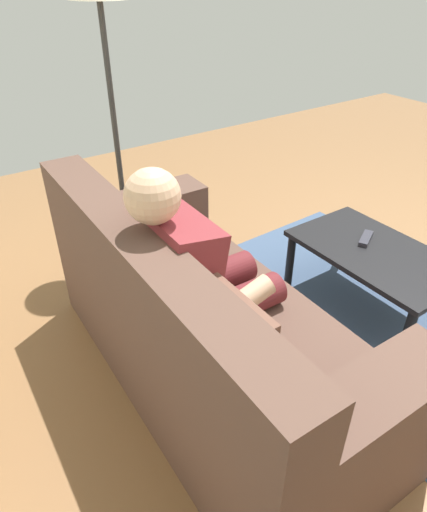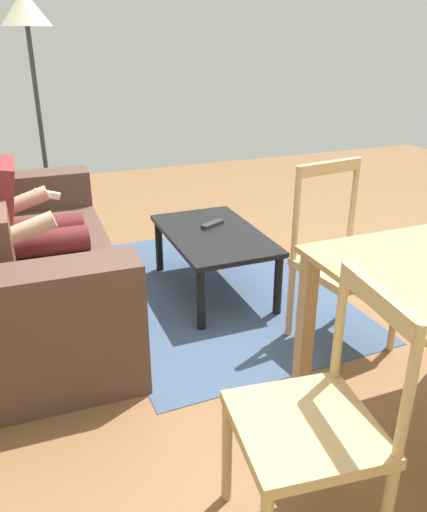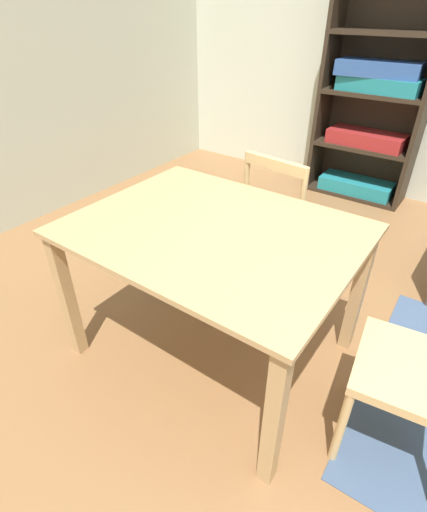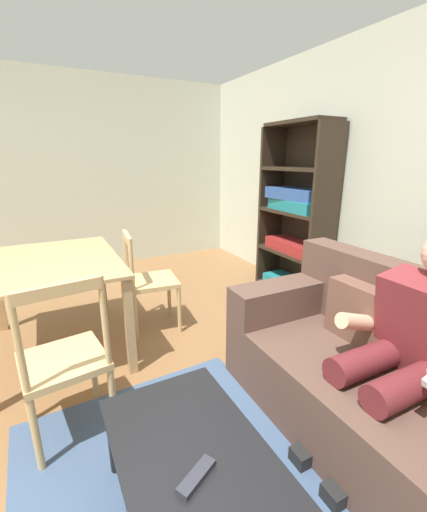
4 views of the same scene
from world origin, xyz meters
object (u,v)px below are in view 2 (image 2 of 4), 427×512
at_px(dining_chair_facing_couch, 342,263).
at_px(person_lounging, 19,220).
at_px(dining_chair_near_wall, 314,424).
at_px(floor_lamp, 28,33).
at_px(coffee_table, 213,240).
at_px(couch, 24,265).
at_px(tv_remote, 212,224).

bearing_deg(dining_chair_facing_couch, person_lounging, 59.64).
bearing_deg(dining_chair_near_wall, floor_lamp, 8.73).
height_order(coffee_table, floor_lamp, floor_lamp).
distance_m(couch, floor_lamp, 1.87).
height_order(dining_chair_near_wall, floor_lamp, floor_lamp).
distance_m(couch, tv_remote, 1.16).
relative_size(dining_chair_near_wall, floor_lamp, 0.49).
relative_size(couch, floor_lamp, 1.05).
xyz_separation_m(couch, tv_remote, (0.04, -1.16, 0.08)).
height_order(person_lounging, dining_chair_facing_couch, person_lounging).
height_order(person_lounging, dining_chair_near_wall, person_lounging).
distance_m(coffee_table, floor_lamp, 2.08).
xyz_separation_m(person_lounging, floor_lamp, (1.38, -0.25, 0.94)).
bearing_deg(dining_chair_facing_couch, coffee_table, 27.05).
height_order(person_lounging, tv_remote, person_lounging).
height_order(couch, floor_lamp, floor_lamp).
distance_m(tv_remote, dining_chair_near_wall, 1.90).
xyz_separation_m(dining_chair_near_wall, floor_lamp, (3.23, 0.50, 1.09)).
bearing_deg(dining_chair_near_wall, couch, 22.73).
bearing_deg(floor_lamp, tv_remote, -146.98).
bearing_deg(person_lounging, dining_chair_near_wall, -157.92).
relative_size(couch, dining_chair_facing_couch, 2.00).
xyz_separation_m(person_lounging, dining_chair_near_wall, (-1.85, -0.75, -0.14)).
distance_m(person_lounging, tv_remote, 1.16).
relative_size(tv_remote, dining_chair_facing_couch, 0.18).
height_order(coffee_table, dining_chair_near_wall, dining_chair_near_wall).
bearing_deg(person_lounging, floor_lamp, -10.48).
bearing_deg(coffee_table, floor_lamp, 30.02).
bearing_deg(floor_lamp, dining_chair_near_wall, -171.27).
distance_m(tv_remote, floor_lamp, 1.98).
xyz_separation_m(couch, dining_chair_near_wall, (-1.82, -0.76, 0.11)).
bearing_deg(floor_lamp, dining_chair_facing_couch, -150.99).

